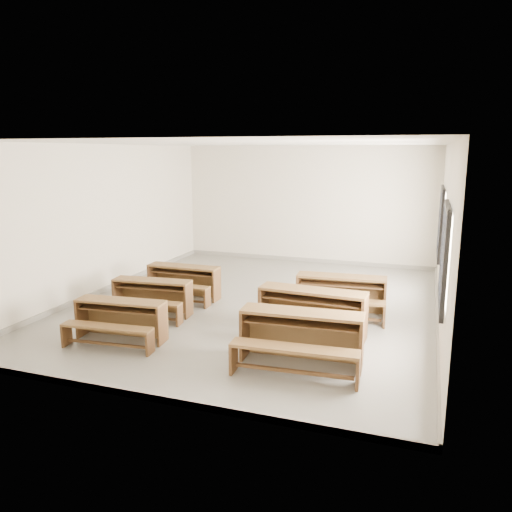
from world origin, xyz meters
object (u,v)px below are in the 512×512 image
(desk_set_3, at_px, (301,335))
(desk_set_5, at_px, (341,292))
(desk_set_1, at_px, (151,295))
(desk_set_2, at_px, (183,279))
(desk_set_4, at_px, (311,310))
(desk_set_0, at_px, (120,317))

(desk_set_3, xyz_separation_m, desk_set_5, (0.16, 2.46, -0.03))
(desk_set_1, xyz_separation_m, desk_set_5, (3.38, 1.18, 0.04))
(desk_set_5, bearing_deg, desk_set_2, 175.35)
(desk_set_2, distance_m, desk_set_5, 3.33)
(desk_set_3, distance_m, desk_set_5, 2.46)
(desk_set_2, relative_size, desk_set_4, 0.84)
(desk_set_1, xyz_separation_m, desk_set_4, (3.12, -0.13, 0.08))
(desk_set_0, distance_m, desk_set_2, 2.50)
(desk_set_4, bearing_deg, desk_set_1, -179.50)
(desk_set_0, bearing_deg, desk_set_2, 88.10)
(desk_set_0, xyz_separation_m, desk_set_4, (2.92, 1.18, 0.08))
(desk_set_4, relative_size, desk_set_5, 1.06)
(desk_set_0, relative_size, desk_set_4, 0.85)
(desk_set_2, height_order, desk_set_3, desk_set_3)
(desk_set_3, height_order, desk_set_5, desk_set_3)
(desk_set_1, bearing_deg, desk_set_0, -86.97)
(desk_set_1, bearing_deg, desk_set_4, -7.96)
(desk_set_2, height_order, desk_set_5, desk_set_5)
(desk_set_0, relative_size, desk_set_2, 1.01)
(desk_set_4, bearing_deg, desk_set_0, -154.99)
(desk_set_0, distance_m, desk_set_1, 1.33)
(desk_set_0, distance_m, desk_set_5, 4.05)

